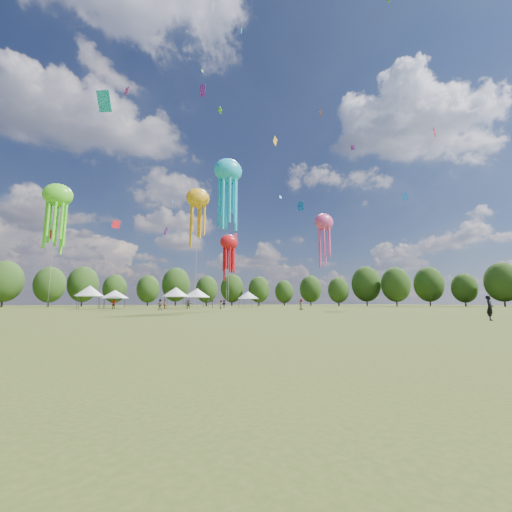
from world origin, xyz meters
name	(u,v)px	position (x,y,z in m)	size (l,w,h in m)	color
ground	(363,323)	(0.00, 0.00, 0.00)	(300.00, 300.00, 0.00)	#384416
observer_main	(490,308)	(9.42, -1.58, 0.83)	(0.60, 0.40, 1.66)	black
spectator_near	(160,305)	(-7.67, 35.12, 0.84)	(0.81, 0.63, 1.68)	gray
spectators_far	(204,304)	(2.18, 47.70, 0.87)	(28.55, 29.91, 1.85)	gray
festival_tents	(166,293)	(-4.24, 54.20, 3.17)	(37.02, 11.15, 4.41)	#47474C
show_kites	(189,203)	(-2.81, 40.45, 18.90)	(48.66, 22.23, 28.84)	#FFAE1A
small_kites	(203,158)	(0.37, 43.45, 29.45)	(72.44, 55.44, 44.83)	#FFAE1A
treeline	(164,280)	(-3.87, 62.51, 6.54)	(201.57, 95.24, 13.43)	#38281C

